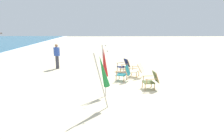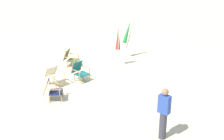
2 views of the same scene
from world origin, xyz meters
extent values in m
plane|color=beige|center=(0.00, 0.00, 0.00)|extent=(80.00, 80.00, 0.00)
cube|color=#196066|center=(1.00, 0.25, 0.32)|extent=(0.67, 0.65, 0.04)
cube|color=#196066|center=(0.87, -0.05, 0.57)|extent=(0.53, 0.37, 0.51)
cylinder|color=tan|center=(0.86, 0.54, 0.16)|extent=(0.04, 0.04, 0.32)
cylinder|color=tan|center=(1.30, 0.36, 0.16)|extent=(0.04, 0.04, 0.32)
cylinder|color=tan|center=(0.70, 0.14, 0.16)|extent=(0.04, 0.04, 0.32)
cylinder|color=tan|center=(1.13, -0.04, 0.16)|extent=(0.04, 0.04, 0.32)
cube|color=tan|center=(0.73, 0.34, 0.54)|extent=(0.24, 0.50, 0.02)
cylinder|color=tan|center=(0.80, 0.51, 0.43)|extent=(0.04, 0.04, 0.22)
cube|color=tan|center=(1.25, 0.12, 0.54)|extent=(0.24, 0.50, 0.02)
cylinder|color=tan|center=(1.32, 0.30, 0.43)|extent=(0.04, 0.04, 0.22)
cylinder|color=tan|center=(0.64, 0.05, 0.57)|extent=(0.12, 0.20, 0.51)
cylinder|color=tan|center=(1.10, -0.15, 0.57)|extent=(0.12, 0.20, 0.51)
cube|color=beige|center=(1.78, -0.50, 0.32)|extent=(0.67, 0.65, 0.04)
cube|color=beige|center=(1.63, -0.84, 0.55)|extent=(0.57, 0.46, 0.47)
cylinder|color=tan|center=(1.65, -0.21, 0.16)|extent=(0.04, 0.04, 0.32)
cylinder|color=tan|center=(2.08, -0.39, 0.16)|extent=(0.04, 0.04, 0.32)
cylinder|color=tan|center=(1.47, -0.60, 0.16)|extent=(0.04, 0.04, 0.32)
cylinder|color=tan|center=(1.90, -0.79, 0.16)|extent=(0.04, 0.04, 0.32)
cube|color=tan|center=(1.51, -0.40, 0.54)|extent=(0.24, 0.50, 0.02)
cylinder|color=tan|center=(1.59, -0.23, 0.43)|extent=(0.04, 0.04, 0.22)
cube|color=tan|center=(2.02, -0.63, 0.54)|extent=(0.24, 0.50, 0.02)
cylinder|color=tan|center=(2.10, -0.46, 0.43)|extent=(0.04, 0.04, 0.22)
cylinder|color=tan|center=(1.39, -0.73, 0.55)|extent=(0.15, 0.28, 0.47)
cylinder|color=tan|center=(1.86, -0.94, 0.55)|extent=(0.15, 0.28, 0.47)
cube|color=#515B33|center=(-0.41, -0.89, 0.32)|extent=(0.57, 0.53, 0.04)
cube|color=#515B33|center=(-0.38, -1.22, 0.56)|extent=(0.51, 0.26, 0.50)
cylinder|color=tan|center=(-0.67, -0.70, 0.16)|extent=(0.04, 0.04, 0.32)
cylinder|color=tan|center=(-0.20, -0.65, 0.16)|extent=(0.04, 0.04, 0.32)
cylinder|color=tan|center=(-0.62, -1.13, 0.16)|extent=(0.04, 0.04, 0.32)
cylinder|color=tan|center=(-0.16, -1.08, 0.16)|extent=(0.04, 0.04, 0.32)
cube|color=tan|center=(-0.69, -0.94, 0.54)|extent=(0.09, 0.53, 0.02)
cylinder|color=tan|center=(-0.71, -0.76, 0.43)|extent=(0.04, 0.04, 0.22)
cube|color=tan|center=(-0.13, -0.88, 0.54)|extent=(0.09, 0.53, 0.02)
cylinder|color=tan|center=(-0.15, -0.70, 0.43)|extent=(0.04, 0.04, 0.22)
cylinder|color=tan|center=(-0.63, -1.25, 0.56)|extent=(0.06, 0.22, 0.50)
cylinder|color=tan|center=(-0.12, -1.20, 0.56)|extent=(0.06, 0.22, 0.50)
cube|color=#19234C|center=(2.90, 0.10, 0.32)|extent=(0.67, 0.65, 0.04)
cube|color=#19234C|center=(3.04, -0.20, 0.56)|extent=(0.54, 0.41, 0.50)
cylinder|color=tan|center=(2.60, 0.20, 0.16)|extent=(0.04, 0.04, 0.32)
cylinder|color=tan|center=(3.03, 0.40, 0.16)|extent=(0.04, 0.04, 0.32)
cylinder|color=tan|center=(2.78, -0.19, 0.16)|extent=(0.04, 0.04, 0.32)
cylinder|color=tan|center=(3.20, 0.00, 0.16)|extent=(0.04, 0.04, 0.32)
cube|color=tan|center=(2.65, -0.03, 0.54)|extent=(0.25, 0.50, 0.02)
cylinder|color=tan|center=(2.58, 0.14, 0.43)|extent=(0.04, 0.04, 0.22)
cube|color=tan|center=(3.16, 0.20, 0.54)|extent=(0.25, 0.50, 0.02)
cylinder|color=tan|center=(3.09, 0.37, 0.43)|extent=(0.04, 0.04, 0.22)
cylinder|color=tan|center=(2.81, -0.31, 0.56)|extent=(0.13, 0.23, 0.50)
cylinder|color=tan|center=(3.27, -0.10, 0.56)|extent=(0.13, 0.23, 0.50)
cylinder|color=#B7B2A8|center=(-1.19, 1.10, 1.04)|extent=(0.31, 0.20, 2.09)
cone|color=red|center=(-1.23, 1.07, 1.40)|extent=(0.44, 0.38, 1.17)
sphere|color=#B7B2A8|center=(-1.32, 1.03, 2.08)|extent=(0.06, 0.06, 0.06)
cylinder|color=#B7B2A8|center=(-2.66, 1.16, 1.01)|extent=(0.48, 0.49, 2.02)
cone|color=#23843D|center=(-2.59, 1.08, 1.36)|extent=(0.54, 0.54, 1.17)
sphere|color=#B7B2A8|center=(-2.45, 0.94, 2.01)|extent=(0.06, 0.06, 0.06)
cylinder|color=#383842|center=(3.97, 4.35, 0.43)|extent=(0.22, 0.22, 0.86)
cube|color=#2D4CA5|center=(3.97, 4.35, 1.14)|extent=(0.30, 0.39, 0.56)
sphere|color=#9E7051|center=(3.97, 4.35, 1.53)|extent=(0.20, 0.20, 0.20)
camera|label=1|loc=(-9.10, 0.87, 2.89)|focal=32.00mm
camera|label=2|loc=(11.93, 5.76, 5.38)|focal=50.00mm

